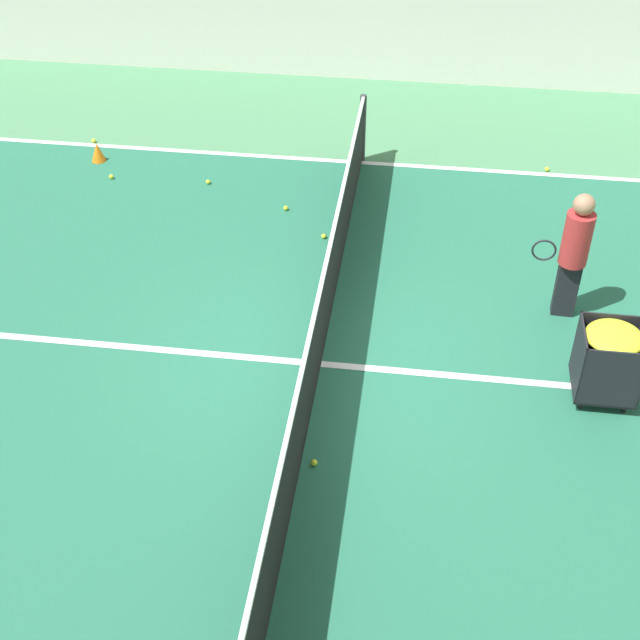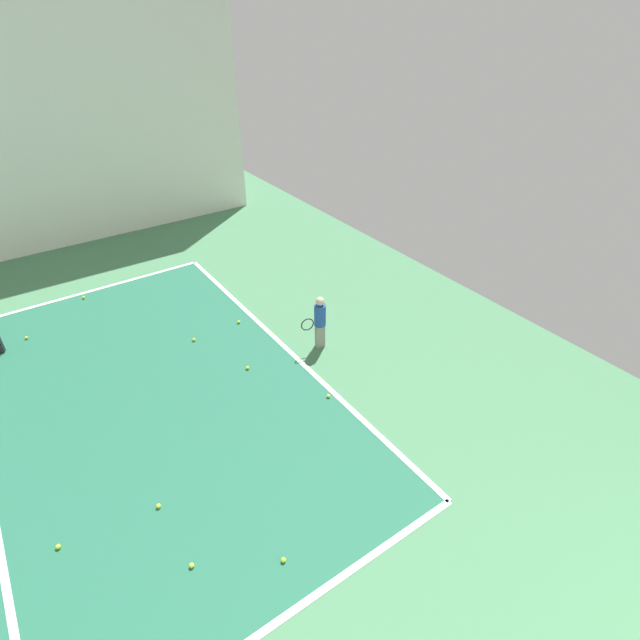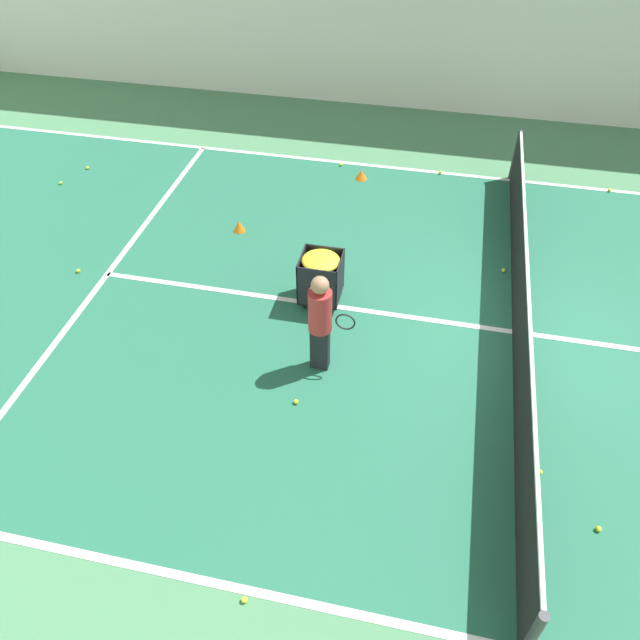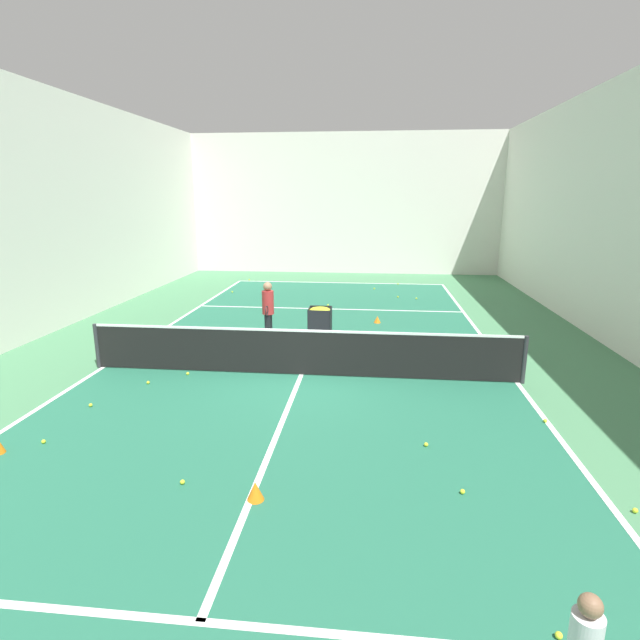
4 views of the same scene
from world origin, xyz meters
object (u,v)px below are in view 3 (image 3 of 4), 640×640
(tennis_net, at_px, (521,305))
(ball_cart, at_px, (321,270))
(training_cone_1, at_px, (239,226))
(coach_at_net, at_px, (320,318))

(tennis_net, bearing_deg, ball_cart, 88.18)
(ball_cart, height_order, training_cone_1, ball_cart)
(training_cone_1, bearing_deg, tennis_net, -109.20)
(tennis_net, relative_size, training_cone_1, 44.14)
(coach_at_net, relative_size, ball_cart, 1.83)
(coach_at_net, xyz_separation_m, ball_cart, (1.43, 0.30, -0.30))
(ball_cart, distance_m, training_cone_1, 2.58)
(coach_at_net, bearing_deg, tennis_net, 27.94)
(coach_at_net, bearing_deg, training_cone_1, 128.17)
(tennis_net, height_order, training_cone_1, tennis_net)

